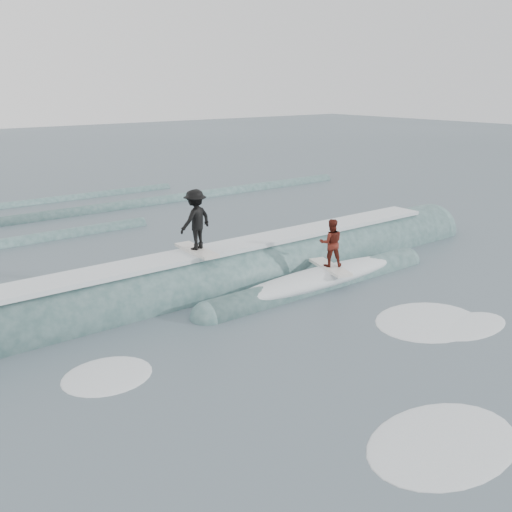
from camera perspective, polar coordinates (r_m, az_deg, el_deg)
ground at (r=16.48m, az=7.88°, el=-6.62°), size 160.00×160.00×0.00m
breaking_wave at (r=19.69m, az=-0.90°, el=-2.35°), size 23.94×4.02×2.49m
surfer_black at (r=18.23m, az=-6.06°, el=3.47°), size 1.40×2.02×2.03m
surfer_red at (r=19.17m, az=7.50°, el=1.02°), size 1.05×2.07×1.71m
whitewater at (r=14.67m, az=11.58°, el=-9.93°), size 11.66×8.16×0.10m
far_swells at (r=30.36m, az=-18.75°, el=3.62°), size 38.25×8.65×0.80m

